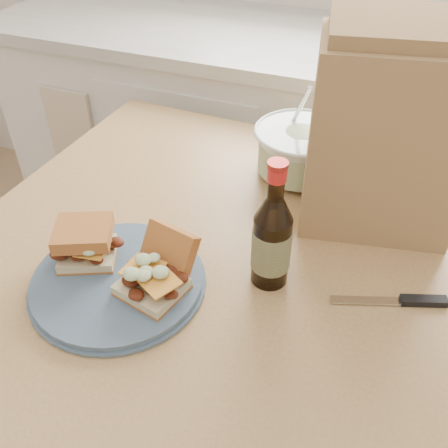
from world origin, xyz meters
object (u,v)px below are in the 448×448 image
(dining_table, at_px, (215,290))
(beer_bottle, at_px, (272,240))
(plate, at_px, (118,281))
(paper_bag, at_px, (386,139))
(coleslaw_bowl, at_px, (301,152))

(dining_table, xyz_separation_m, beer_bottle, (0.12, -0.04, 0.21))
(plate, distance_m, paper_bag, 0.55)
(beer_bottle, distance_m, paper_bag, 0.30)
(dining_table, height_order, coleslaw_bowl, coleslaw_bowl)
(coleslaw_bowl, height_order, beer_bottle, beer_bottle)
(coleslaw_bowl, bearing_deg, dining_table, -105.56)
(plate, xyz_separation_m, beer_bottle, (0.25, 0.11, 0.08))
(coleslaw_bowl, height_order, paper_bag, paper_bag)
(plate, height_order, paper_bag, paper_bag)
(plate, relative_size, beer_bottle, 1.22)
(dining_table, bearing_deg, beer_bottle, -16.08)
(coleslaw_bowl, distance_m, paper_bag, 0.24)
(plate, xyz_separation_m, paper_bag, (0.39, 0.36, 0.17))
(dining_table, height_order, plate, plate)
(dining_table, relative_size, coleslaw_bowl, 4.74)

